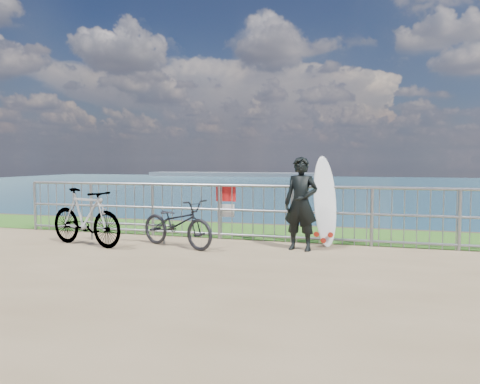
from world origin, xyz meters
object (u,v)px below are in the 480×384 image
(bicycle_near, at_px, (177,223))
(bicycle_far, at_px, (86,217))
(surfer, at_px, (301,204))
(surfboard, at_px, (325,204))

(bicycle_near, xyz_separation_m, bicycle_far, (-1.71, -0.34, 0.09))
(surfer, xyz_separation_m, bicycle_near, (-2.24, -0.37, -0.39))
(bicycle_near, distance_m, bicycle_far, 1.75)
(surfboard, distance_m, bicycle_near, 2.78)
(bicycle_far, bearing_deg, bicycle_near, -64.04)
(surfer, distance_m, surfboard, 0.67)
(surfer, bearing_deg, bicycle_near, -160.64)
(bicycle_near, relative_size, bicycle_far, 0.94)
(surfboard, bearing_deg, bicycle_near, -160.34)
(surfer, xyz_separation_m, surfboard, (0.36, 0.56, -0.06))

